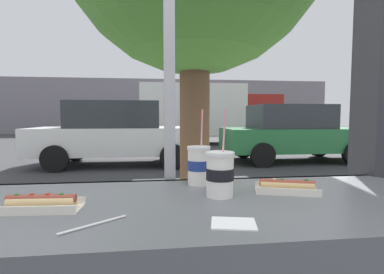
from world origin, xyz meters
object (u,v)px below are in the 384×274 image
(soda_cup_right, at_px, (220,173))
(hotdog_tray_near, at_px, (287,187))
(parked_car_white, at_px, (118,133))
(box_truck, at_px, (207,112))
(hotdog_tray_far, at_px, (42,203))
(soda_cup_left, at_px, (199,165))
(parked_car_green, at_px, (293,133))

(soda_cup_right, bearing_deg, hotdog_tray_near, 3.90)
(soda_cup_right, xyz_separation_m, parked_car_white, (-1.29, 6.84, -0.23))
(hotdog_tray_near, height_order, box_truck, box_truck)
(hotdog_tray_far, bearing_deg, soda_cup_right, 8.73)
(soda_cup_left, distance_m, hotdog_tray_near, 0.37)
(soda_cup_right, xyz_separation_m, box_truck, (2.15, 12.63, 0.46))
(hotdog_tray_far, xyz_separation_m, box_truck, (2.74, 12.72, 0.52))
(soda_cup_left, distance_m, parked_car_green, 7.63)
(parked_car_green, bearing_deg, box_truck, 104.76)
(soda_cup_left, xyz_separation_m, hotdog_tray_far, (-0.53, -0.28, -0.06))
(parked_car_white, bearing_deg, hotdog_tray_near, -77.13)
(box_truck, bearing_deg, hotdog_tray_far, -102.14)
(soda_cup_left, xyz_separation_m, soda_cup_right, (0.05, -0.19, -0.00))
(soda_cup_left, xyz_separation_m, parked_car_white, (-1.24, 6.65, -0.23))
(soda_cup_right, relative_size, hotdog_tray_near, 1.28)
(parked_car_green, height_order, box_truck, box_truck)
(parked_car_green, bearing_deg, hotdog_tray_near, -116.59)
(hotdog_tray_near, height_order, parked_car_white, parked_car_white)
(parked_car_green, bearing_deg, soda_cup_left, -119.30)
(hotdog_tray_near, xyz_separation_m, box_truck, (1.89, 12.61, 0.52))
(parked_car_green, distance_m, box_truck, 6.03)
(hotdog_tray_near, bearing_deg, parked_car_green, 63.41)
(soda_cup_right, bearing_deg, soda_cup_left, 104.55)
(hotdog_tray_near, distance_m, parked_car_white, 7.00)
(parked_car_green, xyz_separation_m, box_truck, (-1.53, 5.79, 0.72))
(parked_car_white, relative_size, box_truck, 0.68)
(soda_cup_right, height_order, hotdog_tray_far, soda_cup_right)
(soda_cup_left, bearing_deg, soda_cup_right, -75.45)
(parked_car_green, relative_size, box_truck, 0.63)
(soda_cup_left, bearing_deg, parked_car_green, 60.70)
(soda_cup_right, distance_m, parked_car_green, 7.77)
(soda_cup_right, distance_m, box_truck, 12.82)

